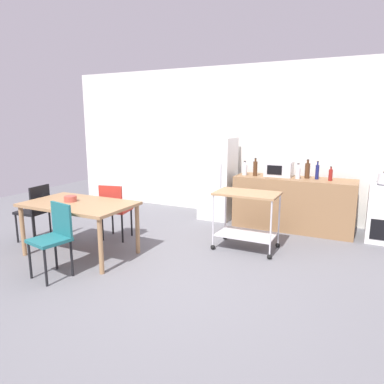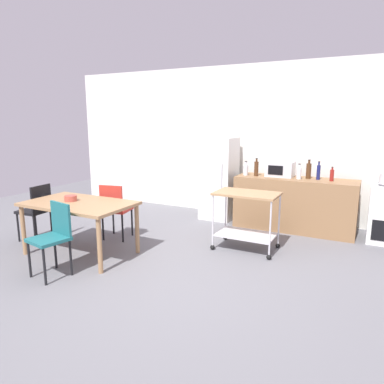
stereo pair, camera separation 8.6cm
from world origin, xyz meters
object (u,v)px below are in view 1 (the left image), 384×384
Objects in this scene: kitchen_cart at (247,211)px; bottle_vinegar at (255,168)px; bottle_soda at (245,169)px; kettle at (384,178)px; refrigerator at (218,178)px; dining_table at (79,208)px; chair_red at (115,208)px; bottle_soy_sauce at (331,175)px; chair_teal at (54,235)px; fruit_bowl at (70,199)px; bottle_olive_oil at (317,172)px; chair_black at (35,209)px; bottle_wine at (298,173)px; microwave at (279,169)px; bottle_sparkling_water at (307,170)px.

bottle_vinegar reaches higher than kitchen_cart.
bottle_soda is 1.05× the size of kettle.
dining_table is at bearing -110.82° from refrigerator.
chair_red is at bearing -165.47° from kitchen_cart.
kettle is (2.78, -0.18, 0.23)m from refrigerator.
chair_red is 3.83× the size of bottle_soy_sauce.
dining_table is 2.95m from bottle_soda.
chair_teal is 4.76m from kettle.
fruit_bowl is (-0.16, 0.01, 0.12)m from dining_table.
bottle_olive_oil reaches higher than fruit_bowl.
kitchen_cart is 5.34× the size of fruit_bowl.
chair_red is 1.21m from chair_black.
chair_red is 3.51m from bottle_soy_sauce.
kettle reaches higher than dining_table.
bottle_soda reaches higher than bottle_soy_sauce.
chair_black is at bearing -154.08° from kettle.
bottle_soy_sauce is at bearing 51.90° from kitchen_cart.
kitchen_cart is 1.67m from bottle_soy_sauce.
bottle_vinegar is at bearing 179.75° from bottle_wine.
bottle_olive_oil is at bearing 118.58° from chair_black.
bottle_soda is at bearing 128.09° from chair_black.
refrigerator is at bearing 177.99° from bottle_olive_oil.
refrigerator is 2.87m from fruit_bowl.
fruit_bowl is (-2.32, -2.60, -0.24)m from microwave.
bottle_olive_oil is at bearing 4.89° from bottle_vinegar.
dining_table is at bearing -129.68° from microwave.
chair_red is 3.71× the size of kettle.
fruit_bowl is 4.64m from kettle.
bottle_sparkling_water reaches higher than microwave.
bottle_vinegar reaches higher than bottle_soda.
bottle_olive_oil is 1.26× the size of kettle.
bottle_soda reaches higher than fruit_bowl.
bottle_sparkling_water reaches higher than bottle_wine.
refrigerator is at bearing 168.87° from bottle_vinegar.
chair_black reaches higher than dining_table.
chair_black is 2.84× the size of bottle_vinegar.
microwave is 1.44× the size of bottle_sparkling_water.
microwave is 1.52× the size of bottle_olive_oil.
bottle_soda is 0.80× the size of bottle_vinegar.
kettle is at bearing -0.55° from bottle_soda.
bottle_wine is (0.93, 0.00, 0.00)m from bottle_soda.
bottle_soy_sauce is 4.05m from fruit_bowl.
bottle_sparkling_water reaches higher than chair_red.
kettle reaches higher than chair_red.
fruit_bowl is at bearing 78.59° from chair_black.
refrigerator is at bearing 87.90° from chair_teal.
bottle_olive_oil is 0.99m from kettle.
fruit_bowl is at bearing 177.51° from dining_table.
bottle_sparkling_water is (2.61, 1.87, 0.52)m from chair_red.
bottle_sparkling_water reaches higher than bottle_vinegar.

